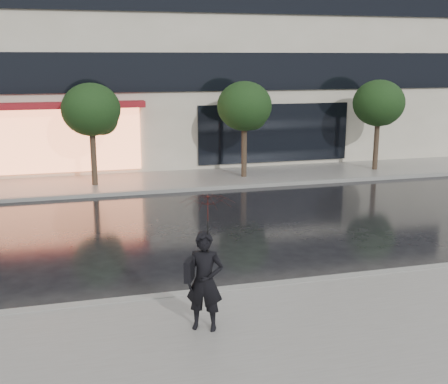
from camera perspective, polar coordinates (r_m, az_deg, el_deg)
name	(u,v)px	position (r m, az deg, el deg)	size (l,w,h in m)	color
ground	(245,274)	(13.16, 2.17, -8.31)	(120.00, 120.00, 0.00)	black
sidewalk_near	(299,337)	(10.35, 7.61, -14.40)	(60.00, 4.50, 0.12)	slate
sidewalk_far	(171,181)	(22.73, -5.41, 1.17)	(60.00, 3.50, 0.12)	slate
curb_near	(259,288)	(12.25, 3.56, -9.68)	(60.00, 0.25, 0.14)	gray
curb_far	(179,190)	(21.05, -4.61, 0.22)	(60.00, 0.25, 0.14)	gray
tree_mid_west	(93,111)	(21.80, -13.19, 7.97)	(2.20, 2.20, 3.99)	#33261C
tree_mid_east	(246,108)	(22.79, 2.22, 8.53)	(2.20, 2.20, 3.99)	#33261C
tree_far_east	(380,105)	(25.21, 15.52, 8.53)	(2.20, 2.20, 3.99)	#33261C
pedestrian_with_umbrella	(206,244)	(9.80, -1.81, -5.28)	(1.27, 1.28, 2.51)	black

